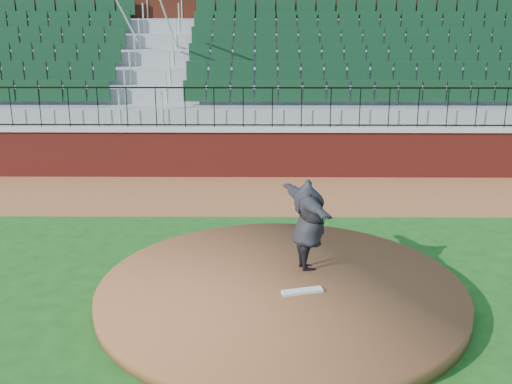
# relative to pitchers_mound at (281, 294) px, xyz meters

# --- Properties ---
(ground) EXTENTS (90.00, 90.00, 0.00)m
(ground) POSITION_rel_pitchers_mound_xyz_m (-0.41, 0.17, -0.12)
(ground) COLOR #154B15
(ground) RESTS_ON ground
(warning_track) EXTENTS (34.00, 3.20, 0.01)m
(warning_track) POSITION_rel_pitchers_mound_xyz_m (-0.41, 5.57, -0.12)
(warning_track) COLOR brown
(warning_track) RESTS_ON ground
(field_wall) EXTENTS (34.00, 0.35, 1.20)m
(field_wall) POSITION_rel_pitchers_mound_xyz_m (-0.41, 7.17, 0.47)
(field_wall) COLOR maroon
(field_wall) RESTS_ON ground
(wall_cap) EXTENTS (34.00, 0.45, 0.10)m
(wall_cap) POSITION_rel_pitchers_mound_xyz_m (-0.41, 7.17, 1.12)
(wall_cap) COLOR #B7B7B7
(wall_cap) RESTS_ON field_wall
(wall_railing) EXTENTS (34.00, 0.05, 1.00)m
(wall_railing) POSITION_rel_pitchers_mound_xyz_m (-0.41, 7.17, 1.67)
(wall_railing) COLOR black
(wall_railing) RESTS_ON wall_cap
(seating_stands) EXTENTS (34.00, 5.10, 4.60)m
(seating_stands) POSITION_rel_pitchers_mound_xyz_m (-0.41, 9.89, 2.18)
(seating_stands) COLOR gray
(seating_stands) RESTS_ON ground
(concourse_wall) EXTENTS (34.00, 0.50, 5.50)m
(concourse_wall) POSITION_rel_pitchers_mound_xyz_m (-0.41, 12.69, 2.62)
(concourse_wall) COLOR maroon
(concourse_wall) RESTS_ON ground
(pitchers_mound) EXTENTS (5.84, 5.84, 0.25)m
(pitchers_mound) POSITION_rel_pitchers_mound_xyz_m (0.00, 0.00, 0.00)
(pitchers_mound) COLOR brown
(pitchers_mound) RESTS_ON ground
(pitching_rubber) EXTENTS (0.66, 0.33, 0.04)m
(pitching_rubber) POSITION_rel_pitchers_mound_xyz_m (0.32, -0.19, 0.15)
(pitching_rubber) COLOR silver
(pitching_rubber) RESTS_ON pitchers_mound
(pitcher) EXTENTS (1.09, 2.00, 1.57)m
(pitcher) POSITION_rel_pitchers_mound_xyz_m (0.46, 0.73, 0.91)
(pitcher) COLOR black
(pitcher) RESTS_ON pitchers_mound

